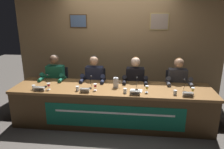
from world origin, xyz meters
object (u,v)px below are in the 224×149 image
(microphone_far_left, at_px, (46,83))
(nameplate_center_right, at_px, (135,93))
(juice_glass_far_left, at_px, (49,85))
(chair_center_right, at_px, (135,91))
(chair_center_left, at_px, (96,89))
(chair_far_left, at_px, (59,88))
(water_cup_far_right, at_px, (175,93))
(microphone_center_right, at_px, (137,86))
(water_pitcher_central, at_px, (116,83))
(nameplate_far_right, at_px, (188,94))
(water_cup_center_left, at_px, (77,89))
(nameplate_center_left, at_px, (85,90))
(document_stack_center_right, at_px, (136,91))
(juice_glass_center_right, at_px, (147,88))
(panelist_far_right, at_px, (178,83))
(panelist_center_right, at_px, (135,82))
(juice_glass_far_right, at_px, (193,90))
(panelist_far_left, at_px, (54,79))
(water_cup_far_left, at_px, (34,87))
(water_cup_center_right, at_px, (125,91))
(nameplate_far_left, at_px, (39,89))
(chair_far_right, at_px, (175,92))
(juice_glass_center_left, at_px, (95,86))
(conference_table, at_px, (111,100))
(panelist_center_left, at_px, (94,80))

(microphone_far_left, distance_m, nameplate_center_right, 1.70)
(juice_glass_far_left, bearing_deg, chair_center_right, 29.05)
(juice_glass_far_left, xyz_separation_m, chair_center_left, (0.70, 0.87, -0.38))
(chair_far_left, distance_m, water_cup_far_right, 2.57)
(water_cup_far_right, bearing_deg, microphone_center_right, 164.79)
(microphone_center_right, height_order, water_pitcher_central, microphone_center_right)
(nameplate_far_right, relative_size, water_pitcher_central, 0.84)
(chair_center_left, height_order, water_cup_center_left, chair_center_left)
(nameplate_center_left, bearing_deg, document_stack_center_right, 10.58)
(chair_center_right, height_order, juice_glass_center_right, chair_center_right)
(juice_glass_far_left, xyz_separation_m, panelist_far_right, (2.41, 0.67, -0.11))
(microphone_center_right, height_order, nameplate_far_right, microphone_center_right)
(chair_center_left, bearing_deg, water_pitcher_central, -51.37)
(nameplate_center_left, distance_m, nameplate_far_right, 1.76)
(microphone_far_left, height_order, chair_center_left, microphone_far_left)
(juice_glass_far_left, distance_m, panelist_center_right, 1.70)
(juice_glass_far_left, xyz_separation_m, microphone_far_left, (-0.12, 0.16, -0.01))
(juice_glass_center_right, xyz_separation_m, panelist_far_right, (0.65, 0.62, -0.11))
(juice_glass_far_right, bearing_deg, nameplate_far_right, -131.62)
(chair_far_left, relative_size, microphone_center_right, 4.11)
(panelist_far_left, distance_m, water_cup_far_left, 0.71)
(water_cup_center_right, xyz_separation_m, microphone_center_right, (0.20, 0.19, 0.04))
(chair_center_left, height_order, panelist_far_right, panelist_far_right)
(nameplate_far_left, bearing_deg, chair_center_left, 48.25)
(nameplate_center_left, distance_m, chair_center_right, 1.33)
(microphone_center_right, relative_size, nameplate_far_right, 1.23)
(panelist_far_left, distance_m, microphone_far_left, 0.52)
(water_cup_far_left, distance_m, nameplate_center_right, 1.84)
(water_cup_center_right, distance_m, document_stack_center_right, 0.23)
(nameplate_center_left, xyz_separation_m, chair_far_right, (1.73, 0.94, -0.34))
(chair_far_left, height_order, juice_glass_center_right, chair_far_left)
(chair_far_left, distance_m, juice_glass_center_left, 1.34)
(chair_far_right, bearing_deg, chair_center_right, 180.00)
(juice_glass_far_right, relative_size, water_cup_far_right, 1.46)
(chair_far_right, distance_m, water_cup_far_right, 0.95)
(juice_glass_far_left, relative_size, chair_center_left, 0.14)
(panelist_far_left, distance_m, chair_center_right, 1.74)
(panelist_far_right, bearing_deg, conference_table, -157.12)
(juice_glass_far_left, xyz_separation_m, chair_far_right, (2.41, 0.87, -0.38))
(water_cup_center_left, xyz_separation_m, juice_glass_center_right, (1.23, 0.05, 0.05))
(chair_far_right, bearing_deg, panelist_center_left, -173.37)
(nameplate_center_left, relative_size, nameplate_center_right, 0.93)
(chair_center_left, bearing_deg, nameplate_center_right, -48.20)
(water_cup_center_left, distance_m, juice_glass_far_right, 2.01)
(nameplate_far_right, bearing_deg, water_cup_center_left, 177.83)
(water_cup_center_right, relative_size, chair_far_right, 0.10)
(juice_glass_center_left, relative_size, chair_center_right, 0.14)
(chair_center_right, bearing_deg, water_cup_far_left, -154.08)
(juice_glass_center_left, relative_size, water_cup_far_right, 1.46)
(juice_glass_center_right, height_order, chair_far_right, chair_far_right)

